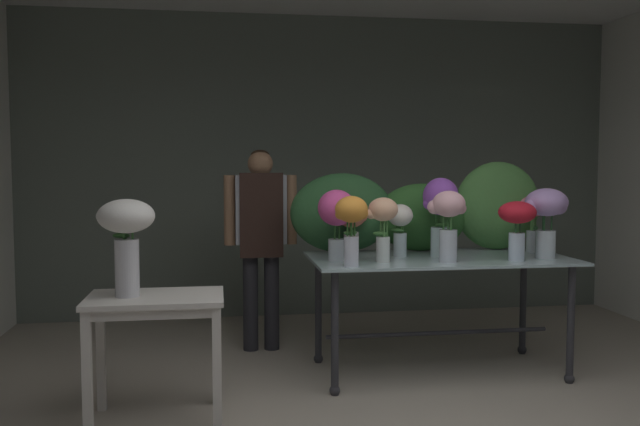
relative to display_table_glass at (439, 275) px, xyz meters
name	(u,v)px	position (x,y,z in m)	size (l,w,h in m)	color
ground_plane	(363,369)	(-0.51, 0.15, -0.70)	(8.39, 8.39, 0.00)	#9E9384
wall_back	(323,167)	(-0.51, 2.06, 0.76)	(5.92, 0.12, 2.92)	slate
display_table_glass	(439,275)	(0.00, 0.00, 0.00)	(1.82, 0.92, 0.84)	#AAC6CA
side_table_white	(156,314)	(-1.90, -0.63, -0.08)	(0.77, 0.52, 0.73)	silver
florist	(261,227)	(-1.21, 0.78, 0.28)	(0.58, 0.24, 1.60)	#232328
foliage_backdrop	(421,211)	(-0.03, 0.34, 0.43)	(1.93, 0.30, 0.67)	#28562D
vase_crimson_peonies	(517,221)	(0.46, -0.25, 0.40)	(0.25, 0.25, 0.40)	silver
vase_lilac_anemones	(546,212)	(0.71, -0.18, 0.45)	(0.31, 0.29, 0.49)	silver
vase_peach_snapdragons	(383,220)	(-0.46, -0.19, 0.41)	(0.22, 0.20, 0.43)	silver
vase_violet_ranunculus	(441,208)	(0.01, 0.00, 0.48)	(0.30, 0.25, 0.56)	silver
vase_fuchsia_carnations	(337,214)	(-0.75, -0.08, 0.45)	(0.27, 0.26, 0.48)	silver
vase_rosy_lilies	(533,215)	(0.77, 0.15, 0.41)	(0.23, 0.21, 0.42)	silver
vase_coral_tulips	(351,222)	(-0.60, 0.16, 0.37)	(0.25, 0.22, 0.38)	silver
vase_sunset_stock	(352,220)	(-0.70, -0.35, 0.43)	(0.21, 0.21, 0.45)	silver
vase_blush_hydrangea	(448,218)	(-0.03, -0.26, 0.43)	(0.26, 0.22, 0.48)	silver
vase_ivory_freesia	(400,224)	(-0.27, 0.06, 0.36)	(0.19, 0.18, 0.37)	silver
vase_white_roses_tall	(126,232)	(-2.06, -0.63, 0.40)	(0.32, 0.32, 0.56)	silver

